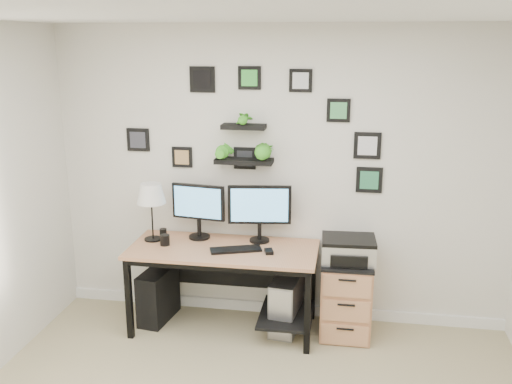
% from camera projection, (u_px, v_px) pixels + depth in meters
% --- Properties ---
extents(room, '(4.00, 4.00, 4.00)m').
position_uv_depth(room, '(278.00, 308.00, 5.30)').
color(room, tan).
rests_on(room, ground).
extents(desk, '(1.60, 0.70, 0.75)m').
position_uv_depth(desk, '(228.00, 260.00, 4.91)').
color(desk, tan).
rests_on(desk, ground).
extents(monitor_left, '(0.48, 0.21, 0.49)m').
position_uv_depth(monitor_left, '(198.00, 207.00, 5.00)').
color(monitor_left, black).
rests_on(monitor_left, desk).
extents(monitor_right, '(0.54, 0.20, 0.51)m').
position_uv_depth(monitor_right, '(260.00, 209.00, 4.92)').
color(monitor_right, black).
rests_on(monitor_right, desk).
extents(keyboard, '(0.45, 0.27, 0.02)m').
position_uv_depth(keyboard, '(236.00, 250.00, 4.78)').
color(keyboard, black).
rests_on(keyboard, desk).
extents(mouse, '(0.09, 0.11, 0.03)m').
position_uv_depth(mouse, '(269.00, 251.00, 4.72)').
color(mouse, black).
rests_on(mouse, desk).
extents(table_lamp, '(0.25, 0.25, 0.51)m').
position_uv_depth(table_lamp, '(151.00, 195.00, 4.93)').
color(table_lamp, black).
rests_on(table_lamp, desk).
extents(mug, '(0.08, 0.08, 0.09)m').
position_uv_depth(mug, '(165.00, 240.00, 4.90)').
color(mug, black).
rests_on(mug, desk).
extents(pen_cup, '(0.06, 0.06, 0.08)m').
position_uv_depth(pen_cup, '(163.00, 233.00, 5.08)').
color(pen_cup, black).
rests_on(pen_cup, desk).
extents(pc_tower_black, '(0.27, 0.50, 0.47)m').
position_uv_depth(pc_tower_black, '(158.00, 295.00, 5.14)').
color(pc_tower_black, black).
rests_on(pc_tower_black, ground).
extents(pc_tower_grey, '(0.27, 0.51, 0.48)m').
position_uv_depth(pc_tower_grey, '(287.00, 303.00, 4.96)').
color(pc_tower_grey, gray).
rests_on(pc_tower_grey, ground).
extents(file_cabinet, '(0.43, 0.53, 0.67)m').
position_uv_depth(file_cabinet, '(346.00, 297.00, 4.88)').
color(file_cabinet, tan).
rests_on(file_cabinet, ground).
extents(printer, '(0.46, 0.38, 0.20)m').
position_uv_depth(printer, '(348.00, 249.00, 4.75)').
color(printer, silver).
rests_on(printer, file_cabinet).
extents(wall_decor, '(2.26, 0.18, 1.05)m').
position_uv_depth(wall_decor, '(252.00, 136.00, 4.86)').
color(wall_decor, black).
rests_on(wall_decor, ground).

